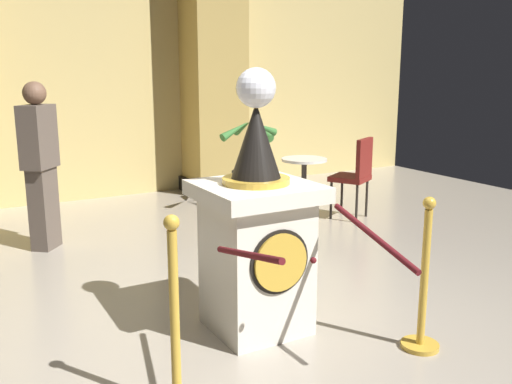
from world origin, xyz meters
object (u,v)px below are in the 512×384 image
object	(u,v)px
stanchion_far	(423,297)
cafe_chair_red	(356,171)
bystander_guest	(40,162)
potted_palm_right	(250,182)
stanchion_near	(176,344)
pedestal_clock	(256,235)
cafe_table	(304,181)

from	to	relation	value
stanchion_far	cafe_chair_red	bearing A→B (deg)	58.29
cafe_chair_red	stanchion_far	bearing A→B (deg)	-121.71
bystander_guest	potted_palm_right	bearing A→B (deg)	7.47
stanchion_near	stanchion_far	world-z (taller)	stanchion_near
stanchion_near	bystander_guest	size ratio (longest dim) A/B	0.65
pedestal_clock	potted_palm_right	bearing A→B (deg)	61.94
cafe_chair_red	cafe_table	bearing A→B (deg)	159.78
pedestal_clock	stanchion_far	distance (m)	1.13
stanchion_far	cafe_table	distance (m)	3.11
stanchion_far	bystander_guest	world-z (taller)	bystander_guest
cafe_chair_red	pedestal_clock	bearing A→B (deg)	-141.46
stanchion_near	potted_palm_right	world-z (taller)	potted_palm_right
stanchion_far	bystander_guest	bearing A→B (deg)	117.31
stanchion_near	cafe_table	size ratio (longest dim) A/B	1.42
stanchion_near	bystander_guest	bearing A→B (deg)	92.18
potted_palm_right	bystander_guest	xyz separation A→B (m)	(-2.48, -0.33, 0.49)
stanchion_near	stanchion_far	xyz separation A→B (m)	(1.59, -0.14, -0.03)
potted_palm_right	pedestal_clock	bearing A→B (deg)	-118.06
cafe_table	potted_palm_right	bearing A→B (deg)	113.47
stanchion_far	pedestal_clock	bearing A→B (deg)	135.21
stanchion_near	potted_palm_right	distance (m)	4.22
stanchion_far	potted_palm_right	bearing A→B (deg)	78.09
stanchion_far	cafe_table	xyz separation A→B (m)	(1.08, 2.92, 0.13)
potted_palm_right	cafe_chair_red	bearing A→B (deg)	-46.21
stanchion_far	cafe_table	bearing A→B (deg)	69.65
stanchion_near	potted_palm_right	xyz separation A→B (m)	(2.36, 3.50, 0.00)
stanchion_far	bystander_guest	size ratio (longest dim) A/B	0.61
pedestal_clock	stanchion_near	world-z (taller)	pedestal_clock
bystander_guest	cafe_table	world-z (taller)	bystander_guest
pedestal_clock	cafe_chair_red	distance (m)	3.12
stanchion_near	stanchion_far	bearing A→B (deg)	-4.93
stanchion_near	bystander_guest	world-z (taller)	bystander_guest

